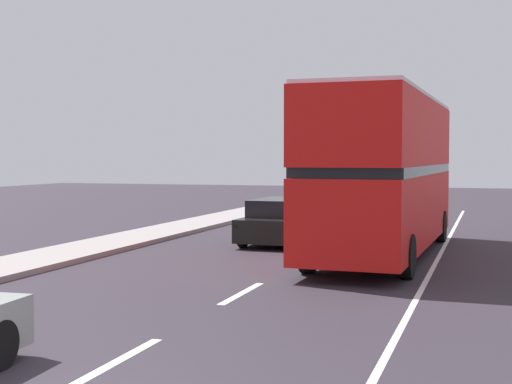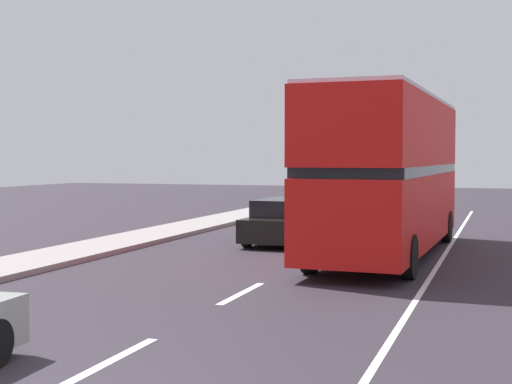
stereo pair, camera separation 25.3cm
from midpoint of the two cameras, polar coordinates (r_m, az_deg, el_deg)
name	(u,v)px [view 1 (the left image)]	position (r m, az deg, el deg)	size (l,w,h in m)	color
lane_paint_markings	(353,291)	(15.04, 7.04, -7.67)	(3.51, 46.00, 0.01)	silver
double_decker_bus_red	(385,171)	(20.36, 9.65, 1.63)	(2.84, 10.60, 4.36)	red
sedan_car_ahead	(284,221)	(23.17, 1.84, -2.30)	(1.92, 4.62, 1.40)	black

